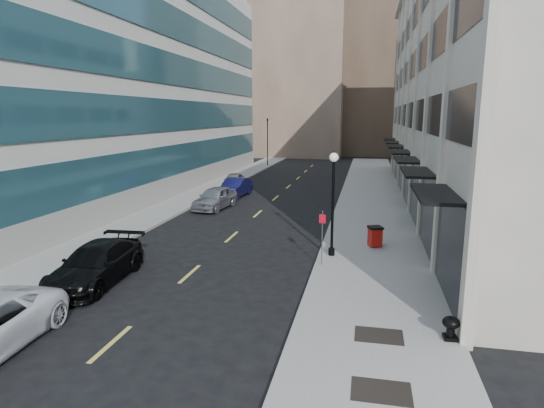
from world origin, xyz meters
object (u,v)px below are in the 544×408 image
at_px(traffic_signal, 267,121).
at_px(trash_bin, 375,236).
at_px(sign_post, 322,230).
at_px(car_silver_sedan, 215,198).
at_px(car_blue_sedan, 235,188).
at_px(car_grey_sedan, 234,180).
at_px(car_black_pickup, 96,264).
at_px(urn_planter, 451,326).
at_px(lamppost, 333,195).

height_order(traffic_signal, trash_bin, traffic_signal).
bearing_deg(sign_post, car_silver_sedan, 131.01).
bearing_deg(car_blue_sedan, car_silver_sedan, -85.54).
relative_size(car_blue_sedan, car_grey_sedan, 1.16).
bearing_deg(sign_post, car_grey_sedan, 119.34).
distance_m(car_blue_sedan, trash_bin, 16.74).
bearing_deg(car_silver_sedan, traffic_signal, 101.48).
bearing_deg(car_silver_sedan, trash_bin, -28.74).
height_order(car_black_pickup, car_grey_sedan, car_black_pickup).
distance_m(traffic_signal, car_blue_sedan, 22.76).
relative_size(car_silver_sedan, car_grey_sedan, 1.17).
xyz_separation_m(trash_bin, urn_planter, (2.02, -9.18, -0.13)).
distance_m(car_black_pickup, car_grey_sedan, 24.19).
bearing_deg(lamppost, traffic_signal, 106.87).
bearing_deg(car_silver_sedan, car_black_pickup, -82.62).
bearing_deg(car_black_pickup, traffic_signal, 90.02).
xyz_separation_m(car_black_pickup, trash_bin, (10.78, 6.86, -0.06)).
distance_m(car_black_pickup, urn_planter, 13.01).
bearing_deg(traffic_signal, car_grey_sedan, -87.72).
relative_size(car_silver_sedan, sign_post, 1.92).
distance_m(traffic_signal, sign_post, 39.82).
bearing_deg(car_grey_sedan, car_blue_sedan, -76.57).
height_order(lamppost, sign_post, lamppost).
height_order(car_black_pickup, sign_post, sign_post).
distance_m(car_silver_sedan, urn_planter, 21.36).
bearing_deg(car_grey_sedan, sign_post, -68.58).
height_order(trash_bin, lamppost, lamppost).
xyz_separation_m(car_black_pickup, car_silver_sedan, (-0.13, 14.68, 0.02)).
bearing_deg(lamppost, urn_planter, -61.52).
bearing_deg(trash_bin, urn_planter, -99.69).
xyz_separation_m(car_silver_sedan, sign_post, (8.63, -11.12, 0.91)).
xyz_separation_m(car_silver_sedan, trash_bin, (10.91, -7.82, -0.08)).
xyz_separation_m(car_black_pickup, lamppost, (8.81, 5.04, 2.22)).
height_order(car_blue_sedan, car_grey_sedan, car_blue_sedan).
height_order(traffic_signal, car_blue_sedan, traffic_signal).
bearing_deg(sign_post, trash_bin, 58.57).
height_order(trash_bin, urn_planter, trash_bin).
distance_m(traffic_signal, car_silver_sedan, 27.53).
xyz_separation_m(car_silver_sedan, lamppost, (8.94, -9.64, 2.20)).
bearing_deg(trash_bin, traffic_signal, 88.48).
relative_size(traffic_signal, car_grey_sedan, 1.79).
distance_m(car_blue_sedan, lamppost, 17.20).
relative_size(traffic_signal, lamppost, 1.45).
distance_m(sign_post, urn_planter, 7.37).
height_order(traffic_signal, lamppost, traffic_signal).
height_order(car_silver_sedan, trash_bin, car_silver_sedan).
xyz_separation_m(car_black_pickup, sign_post, (8.50, 3.56, 0.93)).
bearing_deg(sign_post, traffic_signal, 109.01).
height_order(car_blue_sedan, trash_bin, car_blue_sedan).
bearing_deg(traffic_signal, car_blue_sedan, -84.33).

